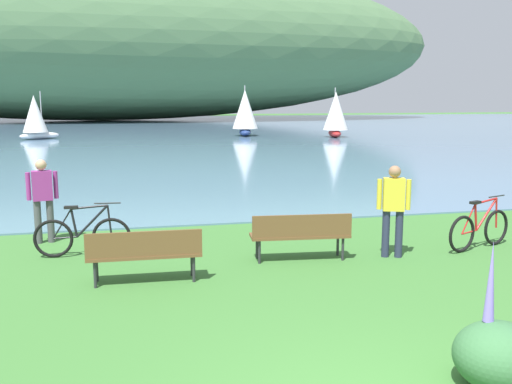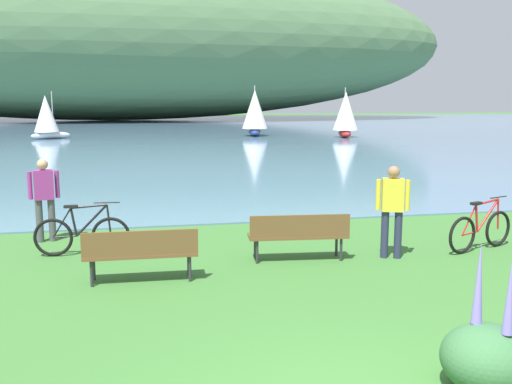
{
  "view_description": "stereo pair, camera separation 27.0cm",
  "coord_description": "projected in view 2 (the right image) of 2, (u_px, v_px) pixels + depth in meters",
  "views": [
    {
      "loc": [
        -2.21,
        -4.24,
        2.92
      ],
      "look_at": [
        0.38,
        7.11,
        1.0
      ],
      "focal_mm": 40.05,
      "sensor_mm": 36.0,
      "label": 1
    },
    {
      "loc": [
        -1.95,
        -4.29,
        2.92
      ],
      "look_at": [
        0.38,
        7.11,
        1.0
      ],
      "focal_mm": 40.05,
      "sensor_mm": 36.0,
      "label": 2
    }
  ],
  "objects": [
    {
      "name": "echium_bush_beside_closest",
      "position": [
        488.0,
        356.0,
        5.69
      ],
      "size": [
        0.93,
        0.93,
        1.52
      ],
      "color": "#386B3D",
      "rests_on": "ground"
    },
    {
      "name": "park_bench_further_along",
      "position": [
        299.0,
        233.0,
        10.28
      ],
      "size": [
        1.84,
        0.64,
        0.88
      ],
      "color": "brown",
      "rests_on": "ground"
    },
    {
      "name": "person_on_the_grass",
      "position": [
        392.0,
        206.0,
        10.4
      ],
      "size": [
        0.58,
        0.33,
        1.71
      ],
      "color": "#282D47",
      "rests_on": "ground"
    },
    {
      "name": "bay_water",
      "position": [
        161.0,
        130.0,
        52.0
      ],
      "size": [
        180.0,
        80.0,
        0.04
      ],
      "primitive_type": "cube",
      "color": "#5B7F9E",
      "rests_on": "ground"
    },
    {
      "name": "sailboat_mid_bay",
      "position": [
        255.0,
        112.0,
        43.47
      ],
      "size": [
        2.25,
        3.37,
        3.82
      ],
      "color": "navy",
      "rests_on": "bay_water"
    },
    {
      "name": "bicycle_beside_path",
      "position": [
        82.0,
        235.0,
        10.65
      ],
      "size": [
        1.77,
        0.21,
        1.01
      ],
      "color": "black",
      "rests_on": "ground"
    },
    {
      "name": "park_bench_near_camera",
      "position": [
        141.0,
        251.0,
        9.07
      ],
      "size": [
        1.81,
        0.53,
        0.88
      ],
      "color": "brown",
      "rests_on": "ground"
    },
    {
      "name": "bicycle_leaning_near_bench",
      "position": [
        481.0,
        230.0,
        11.04
      ],
      "size": [
        1.69,
        0.65,
        1.01
      ],
      "color": "black",
      "rests_on": "ground"
    },
    {
      "name": "distant_hillside",
      "position": [
        111.0,
        41.0,
        72.93
      ],
      "size": [
        89.97,
        28.0,
        20.24
      ],
      "primitive_type": "ellipsoid",
      "color": "#4C7047",
      "rests_on": "bay_water"
    },
    {
      "name": "person_at_shoreline",
      "position": [
        44.0,
        195.0,
        11.6
      ],
      "size": [
        0.6,
        0.29,
        1.71
      ],
      "color": "#4C4C51",
      "rests_on": "ground"
    },
    {
      "name": "sailboat_nearest_to_shore",
      "position": [
        47.0,
        117.0,
        40.3
      ],
      "size": [
        2.85,
        2.4,
        3.36
      ],
      "color": "white",
      "rests_on": "bay_water"
    },
    {
      "name": "sailboat_toward_hillside",
      "position": [
        346.0,
        114.0,
        41.97
      ],
      "size": [
        2.22,
        3.22,
        3.64
      ],
      "color": "#B22323",
      "rests_on": "bay_water"
    }
  ]
}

